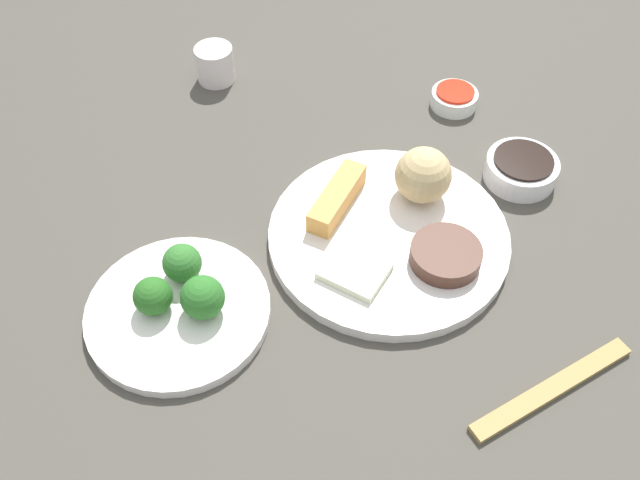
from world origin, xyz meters
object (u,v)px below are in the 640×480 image
at_px(sauce_ramekin_sweet_and_sour, 454,99).
at_px(chopsticks_pair, 552,389).
at_px(broccoli_plate, 178,311).
at_px(soy_sauce_bowl, 521,170).
at_px(teacup, 215,64).
at_px(main_plate, 388,236).

bearing_deg(sauce_ramekin_sweet_and_sour, chopsticks_pair, 18.01).
relative_size(broccoli_plate, soy_sauce_bowl, 2.20).
bearing_deg(broccoli_plate, soy_sauce_bowl, 129.70).
relative_size(broccoli_plate, sauce_ramekin_sweet_and_sour, 3.07).
xyz_separation_m(soy_sauce_bowl, teacup, (-0.12, -0.46, 0.01)).
distance_m(sauce_ramekin_sweet_and_sour, chopsticks_pair, 0.47).
bearing_deg(main_plate, broccoli_plate, -53.25).
distance_m(teacup, chopsticks_pair, 0.67).
relative_size(soy_sauce_bowl, chopsticks_pair, 0.46).
bearing_deg(broccoli_plate, teacup, -167.68).
height_order(soy_sauce_bowl, chopsticks_pair, soy_sauce_bowl).
xyz_separation_m(sauce_ramekin_sweet_and_sour, teacup, (0.01, -0.36, 0.02)).
xyz_separation_m(main_plate, chopsticks_pair, (0.17, 0.20, -0.00)).
relative_size(main_plate, teacup, 5.16).
bearing_deg(main_plate, chopsticks_pair, 50.21).
xyz_separation_m(soy_sauce_bowl, chopsticks_pair, (0.31, 0.04, -0.01)).
xyz_separation_m(main_plate, teacup, (-0.27, -0.31, 0.02)).
distance_m(broccoli_plate, sauce_ramekin_sweet_and_sour, 0.52).
xyz_separation_m(sauce_ramekin_sweet_and_sour, chopsticks_pair, (0.45, 0.15, -0.01)).
bearing_deg(teacup, main_plate, 49.24).
relative_size(soy_sauce_bowl, teacup, 1.66).
height_order(main_plate, teacup, teacup).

